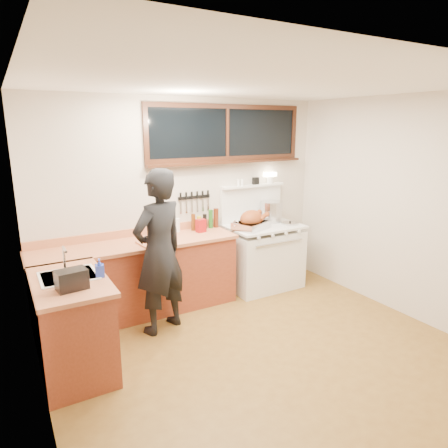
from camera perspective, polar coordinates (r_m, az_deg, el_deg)
ground_plane at (r=4.32m, az=5.28°, el=-17.66°), size 4.00×3.50×0.02m
room_shell at (r=3.73m, az=5.85°, el=4.66°), size 4.10×3.60×2.65m
counter_back at (r=4.97m, az=-12.13°, el=-7.53°), size 2.44×0.64×1.00m
counter_left at (r=4.06m, az=-20.86°, el=-13.28°), size 0.64×1.09×0.90m
sink_unit at (r=3.97m, az=-21.26°, el=-7.67°), size 0.50×0.45×0.37m
vintage_stove at (r=5.69m, az=5.53°, el=-4.36°), size 1.02×0.74×1.59m
back_window at (r=5.45m, az=0.49°, el=11.99°), size 2.32×0.13×0.77m
left_doorway at (r=2.70m, az=-24.09°, el=-12.72°), size 0.02×1.04×2.17m
knife_strip at (r=5.31m, az=-4.26°, el=3.72°), size 0.46×0.03×0.28m
man at (r=4.39m, az=-9.23°, el=-4.00°), size 0.77×0.64×1.82m
soap_bottle at (r=3.82m, az=-17.35°, el=-6.00°), size 0.09×0.09×0.17m
toaster at (r=3.62m, az=-20.94°, el=-7.42°), size 0.27×0.20×0.17m
cutting_board at (r=4.75m, az=-9.65°, el=-2.06°), size 0.43×0.33×0.14m
roast_turkey at (r=5.33m, az=3.98°, el=0.39°), size 0.55×0.49×0.25m
stockpot at (r=5.76m, az=6.75°, el=1.78°), size 0.33×0.33×0.29m
saucepan at (r=5.76m, az=3.50°, el=0.98°), size 0.19×0.29×0.12m
pot_lid at (r=5.68m, az=9.41°, el=0.13°), size 0.29×0.29×0.04m
coffee_tin at (r=5.17m, az=-3.33°, el=-0.24°), size 0.12×0.10×0.17m
pitcher at (r=5.22m, az=-6.81°, el=-0.16°), size 0.11×0.11×0.17m
bottle_cluster at (r=5.34m, az=-2.49°, el=0.56°), size 0.40×0.07×0.26m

